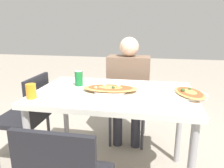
# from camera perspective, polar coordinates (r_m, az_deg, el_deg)

# --- Properties ---
(dining_table) EXTENTS (1.22, 0.79, 0.77)m
(dining_table) POSITION_cam_1_polar(r_m,az_deg,el_deg) (1.71, 0.45, -4.64)
(dining_table) COLOR silver
(dining_table) RESTS_ON ground_plane
(chair_far_seated) EXTENTS (0.40, 0.40, 0.85)m
(chair_far_seated) POSITION_cam_1_polar(r_m,az_deg,el_deg) (2.44, 4.48, -3.42)
(chair_far_seated) COLOR black
(chair_far_seated) RESTS_ON ground_plane
(chair_side_left) EXTENTS (0.40, 0.40, 0.85)m
(chair_side_left) POSITION_cam_1_polar(r_m,az_deg,el_deg) (2.12, -21.27, -7.43)
(chair_side_left) COLOR black
(chair_side_left) RESTS_ON ground_plane
(person_seated) EXTENTS (0.43, 0.25, 1.16)m
(person_seated) POSITION_cam_1_polar(r_m,az_deg,el_deg) (2.29, 4.27, 0.25)
(person_seated) COLOR #2D2D38
(person_seated) RESTS_ON ground_plane
(pizza_main) EXTENTS (0.44, 0.26, 0.06)m
(pizza_main) POSITION_cam_1_polar(r_m,az_deg,el_deg) (1.69, -0.43, -1.24)
(pizza_main) COLOR white
(pizza_main) RESTS_ON dining_table
(soda_can) EXTENTS (0.07, 0.07, 0.12)m
(soda_can) POSITION_cam_1_polar(r_m,az_deg,el_deg) (1.86, -8.66, 1.47)
(soda_can) COLOR #197233
(soda_can) RESTS_ON dining_table
(drink_glass) EXTENTS (0.07, 0.07, 0.10)m
(drink_glass) POSITION_cam_1_polar(r_m,az_deg,el_deg) (1.62, -20.38, -1.77)
(drink_glass) COLOR orange
(drink_glass) RESTS_ON dining_table
(pizza_second) EXTENTS (0.27, 0.37, 0.06)m
(pizza_second) POSITION_cam_1_polar(r_m,az_deg,el_deg) (1.68, 19.63, -2.34)
(pizza_second) COLOR white
(pizza_second) RESTS_ON dining_table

